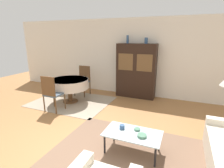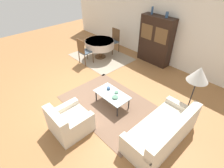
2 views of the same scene
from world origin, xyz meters
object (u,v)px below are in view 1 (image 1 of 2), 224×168
Objects in this scene: dining_chair_far at (83,79)px; vase_tall at (128,39)px; coffee_table at (133,135)px; dining_table at (69,84)px; bowl_small at (137,129)px; bowl at (142,136)px; vase_short at (146,41)px; cup at (122,127)px; dining_chair_near at (51,92)px; display_cabinet at (136,71)px.

dining_chair_far is 3.89× the size of vase_tall.
vase_tall is (-1.11, 3.06, 1.62)m from coffee_table.
bowl_small is at bearing -30.99° from dining_table.
dining_chair_far reaches higher than bowl.
cup is at bearing -85.12° from vase_short.
dining_chair_near is 9.09× the size of bowl_small.
dining_table is at bearing -143.51° from display_cabinet.
bowl is at bearing -72.89° from display_cabinet.
vase_tall reaches higher than vase_short.
coffee_table is 0.15m from bowl_small.
vase_tall is at bearing 180.00° from vase_short.
dining_chair_near is 2.51m from cup.
bowl is (0.18, -0.06, 0.06)m from coffee_table.
bowl is 0.23m from bowl_small.
dining_chair_far is at bearing 90.00° from dining_table.
coffee_table is 3.83× the size of vase_tall.
display_cabinet reaches higher than bowl_small.
display_cabinet is 3.30m from bowl.
dining_chair_far is (-1.82, -0.51, -0.33)m from display_cabinet.
cup is at bearing -34.82° from dining_table.
display_cabinet is at bearing 104.21° from coffee_table.
dining_table is 0.83m from dining_chair_near.
display_cabinet is 16.20× the size of bowl_small.
display_cabinet is at bearing -164.29° from dining_chair_far.
dining_table reaches higher than bowl.
dining_chair_far is at bearing 136.81° from bowl.
dining_table is 6.37× the size of vase_short.
cup is 3.48m from vase_tall.
bowl_small is at bearing -15.93° from dining_chair_near.
dining_chair_far reaches higher than coffee_table.
bowl_small is at bearing -74.26° from display_cabinet.
vase_tall reaches higher than coffee_table.
display_cabinet is 1.11m from vase_tall.
display_cabinet reaches higher than cup.
vase_short is at bearing 45.90° from dining_chair_near.
vase_short is (-0.26, 2.99, 1.51)m from cup.
dining_chair_near is at bearing 161.30° from bowl.
vase_tall reaches higher than dining_chair_near.
coffee_table is at bearing -17.10° from cup.
display_cabinet is 2.86m from dining_chair_near.
dining_chair_near is (-2.59, 0.88, 0.23)m from coffee_table.
dining_chair_far is at bearing 135.49° from coffee_table.
bowl is 0.61× the size of vase_tall.
coffee_table is at bearing 135.49° from dining_chair_far.
cup is (2.37, -0.81, -0.16)m from dining_chair_near.
vase_tall is at bearing 179.84° from display_cabinet.
coffee_table is 10.62× the size of cup.
display_cabinet is 3.09m from bowl_small.
dining_chair_far is (-2.59, 2.55, 0.23)m from coffee_table.
cup is 0.36× the size of vase_tall.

